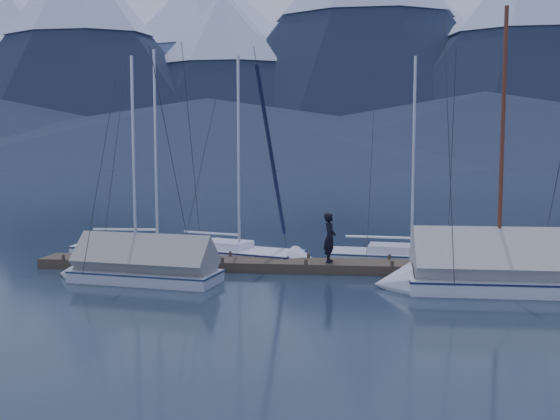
# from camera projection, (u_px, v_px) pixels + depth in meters

# --- Properties ---
(ground) EXTENTS (1000.00, 1000.00, 0.00)m
(ground) POSITION_uv_depth(u_px,v_px,m) (273.00, 281.00, 19.73)
(ground) COLOR black
(ground) RESTS_ON ground
(mountain_range) EXTENTS (877.00, 584.00, 150.50)m
(mountain_range) POSITION_uv_depth(u_px,v_px,m) (352.00, 72.00, 380.52)
(mountain_range) COLOR #475675
(mountain_range) RESTS_ON ground
(dock) EXTENTS (18.00, 1.50, 0.54)m
(dock) POSITION_uv_depth(u_px,v_px,m) (280.00, 267.00, 21.70)
(dock) COLOR #382D23
(dock) RESTS_ON ground
(mooring_posts) EXTENTS (15.12, 1.52, 0.35)m
(mooring_posts) POSITION_uv_depth(u_px,v_px,m) (266.00, 260.00, 21.74)
(mooring_posts) COLOR #382D23
(mooring_posts) RESTS_ON ground
(sailboat_open_left) EXTENTS (7.18, 3.05, 9.39)m
(sailboat_open_left) POSITION_uv_depth(u_px,v_px,m) (169.00, 251.00, 25.07)
(sailboat_open_left) COLOR silver
(sailboat_open_left) RESTS_ON ground
(sailboat_open_mid) EXTENTS (6.96, 3.91, 8.87)m
(sailboat_open_mid) POSITION_uv_depth(u_px,v_px,m) (250.00, 257.00, 23.64)
(sailboat_open_mid) COLOR white
(sailboat_open_mid) RESTS_ON ground
(sailboat_open_right) EXTENTS (6.76, 2.91, 8.71)m
(sailboat_open_right) POSITION_uv_depth(u_px,v_px,m) (424.00, 260.00, 22.90)
(sailboat_open_right) COLOR silver
(sailboat_open_right) RESTS_ON ground
(sailboat_covered_near) EXTENTS (7.35, 3.17, 9.55)m
(sailboat_covered_near) POSITION_uv_depth(u_px,v_px,m) (493.00, 275.00, 18.26)
(sailboat_covered_near) COLOR silver
(sailboat_covered_near) RESTS_ON ground
(sailboat_covered_far) EXTENTS (5.99, 2.75, 8.11)m
(sailboat_covered_far) POSITION_uv_depth(u_px,v_px,m) (133.00, 269.00, 19.70)
(sailboat_covered_far) COLOR silver
(sailboat_covered_far) RESTS_ON ground
(person) EXTENTS (0.46, 0.67, 1.79)m
(person) POSITION_uv_depth(u_px,v_px,m) (330.00, 238.00, 21.24)
(person) COLOR black
(person) RESTS_ON dock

